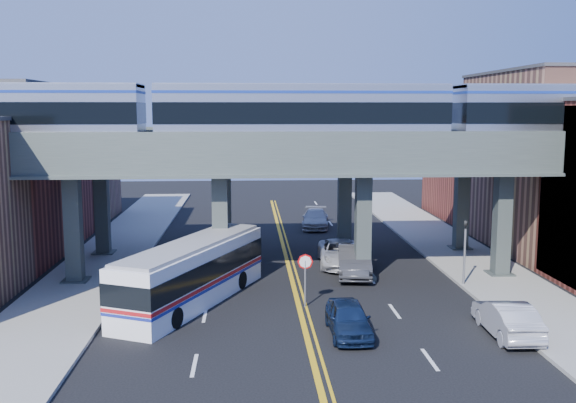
# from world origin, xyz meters

# --- Properties ---
(ground) EXTENTS (120.00, 120.00, 0.00)m
(ground) POSITION_xyz_m (0.00, 0.00, 0.00)
(ground) COLOR black
(ground) RESTS_ON ground
(sidewalk_west) EXTENTS (5.00, 70.00, 0.16)m
(sidewalk_west) POSITION_xyz_m (-11.50, 10.00, 0.08)
(sidewalk_west) COLOR gray
(sidewalk_west) RESTS_ON ground
(sidewalk_east) EXTENTS (5.00, 70.00, 0.16)m
(sidewalk_east) POSITION_xyz_m (11.50, 10.00, 0.08)
(sidewalk_east) COLOR gray
(sidewalk_east) RESTS_ON ground
(building_west_b) EXTENTS (8.00, 14.00, 11.00)m
(building_west_b) POSITION_xyz_m (-18.50, 16.00, 5.50)
(building_west_b) COLOR brown
(building_west_b) RESTS_ON ground
(building_west_c) EXTENTS (8.00, 10.00, 8.00)m
(building_west_c) POSITION_xyz_m (-18.50, 29.00, 4.00)
(building_west_c) COLOR #8C5948
(building_west_c) RESTS_ON ground
(building_east_b) EXTENTS (8.00, 14.00, 12.00)m
(building_east_b) POSITION_xyz_m (18.50, 16.00, 6.00)
(building_east_b) COLOR #8C5948
(building_east_b) RESTS_ON ground
(building_east_c) EXTENTS (8.00, 10.00, 9.00)m
(building_east_c) POSITION_xyz_m (18.50, 29.00, 4.50)
(building_east_c) COLOR brown
(building_east_c) RESTS_ON ground
(elevated_viaduct_near) EXTENTS (52.00, 3.60, 7.40)m
(elevated_viaduct_near) POSITION_xyz_m (0.00, 8.00, 6.47)
(elevated_viaduct_near) COLOR #3C4644
(elevated_viaduct_near) RESTS_ON ground
(elevated_viaduct_far) EXTENTS (52.00, 3.60, 7.40)m
(elevated_viaduct_far) POSITION_xyz_m (0.00, 15.00, 6.47)
(elevated_viaduct_far) COLOR #3C4644
(elevated_viaduct_far) RESTS_ON ground
(transit_train) EXTENTS (48.73, 3.06, 3.56)m
(transit_train) POSITION_xyz_m (0.53, 8.00, 9.33)
(transit_train) COLOR black
(transit_train) RESTS_ON elevated_viaduct_near
(stop_sign) EXTENTS (0.76, 0.09, 2.63)m
(stop_sign) POSITION_xyz_m (0.30, 3.00, 1.76)
(stop_sign) COLOR slate
(stop_sign) RESTS_ON ground
(traffic_signal) EXTENTS (0.15, 0.18, 4.10)m
(traffic_signal) POSITION_xyz_m (9.20, 6.00, 2.30)
(traffic_signal) COLOR slate
(traffic_signal) RESTS_ON ground
(transit_bus) EXTENTS (6.98, 11.36, 2.92)m
(transit_bus) POSITION_xyz_m (-5.21, 3.99, 1.50)
(transit_bus) COLOR white
(transit_bus) RESTS_ON ground
(car_lane_a) EXTENTS (1.72, 4.24, 1.44)m
(car_lane_a) POSITION_xyz_m (1.80, -1.03, 0.72)
(car_lane_a) COLOR #101D3C
(car_lane_a) RESTS_ON ground
(car_lane_b) EXTENTS (2.48, 5.45, 1.73)m
(car_lane_b) POSITION_xyz_m (3.67, 8.82, 0.87)
(car_lane_b) COLOR #313134
(car_lane_b) RESTS_ON ground
(car_lane_c) EXTENTS (2.88, 5.65, 1.53)m
(car_lane_c) POSITION_xyz_m (3.19, 11.23, 0.76)
(car_lane_c) COLOR #B8B8BA
(car_lane_c) RESTS_ON ground
(car_lane_d) EXTENTS (2.68, 5.30, 1.47)m
(car_lane_d) POSITION_xyz_m (3.01, 24.15, 0.74)
(car_lane_d) COLOR #A9A9AE
(car_lane_d) RESTS_ON ground
(car_parked_curb) EXTENTS (1.70, 4.63, 1.52)m
(car_parked_curb) POSITION_xyz_m (8.50, -1.54, 0.76)
(car_parked_curb) COLOR #AEAEB3
(car_parked_curb) RESTS_ON ground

